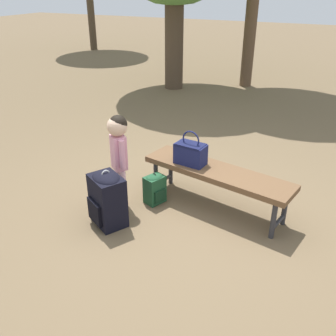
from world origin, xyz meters
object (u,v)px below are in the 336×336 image
object	(u,v)px
park_bench	(217,175)
handbag	(190,153)
child_standing	(119,147)
backpack_large	(107,197)
backpack_small	(155,188)

from	to	relation	value
park_bench	handbag	world-z (taller)	handbag
child_standing	backpack_large	bearing A→B (deg)	101.78
backpack_small	backpack_large	bearing A→B (deg)	66.54
park_bench	handbag	bearing A→B (deg)	-3.26
child_standing	backpack_large	xyz separation A→B (m)	(-0.08, 0.37, -0.38)
park_bench	backpack_large	bearing A→B (deg)	39.99
handbag	child_standing	distance (m)	0.75
child_standing	backpack_small	world-z (taller)	child_standing
park_bench	backpack_large	world-z (taller)	backpack_large
backpack_large	backpack_small	distance (m)	0.61
park_bench	handbag	xyz separation A→B (m)	(0.31, -0.02, 0.18)
backpack_large	backpack_small	bearing A→B (deg)	-113.46
backpack_large	child_standing	bearing A→B (deg)	-78.22
child_standing	backpack_large	distance (m)	0.54
handbag	child_standing	size ratio (longest dim) A/B	0.37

